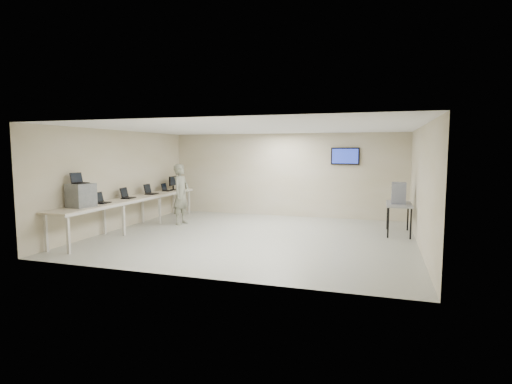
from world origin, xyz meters
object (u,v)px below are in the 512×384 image
(soldier, at_px, (181,194))
(side_table, at_px, (399,206))
(equipment_box, at_px, (81,195))
(workbench, at_px, (134,200))

(soldier, height_order, side_table, soldier)
(side_table, bearing_deg, equipment_box, -154.31)
(equipment_box, distance_m, soldier, 3.23)
(soldier, xyz_separation_m, side_table, (6.24, 0.43, -0.16))
(equipment_box, bearing_deg, workbench, 97.17)
(side_table, bearing_deg, soldier, -176.10)
(workbench, relative_size, equipment_box, 10.75)
(equipment_box, xyz_separation_m, soldier, (1.01, 3.06, -0.26))
(equipment_box, height_order, side_table, equipment_box)
(soldier, relative_size, side_table, 1.33)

